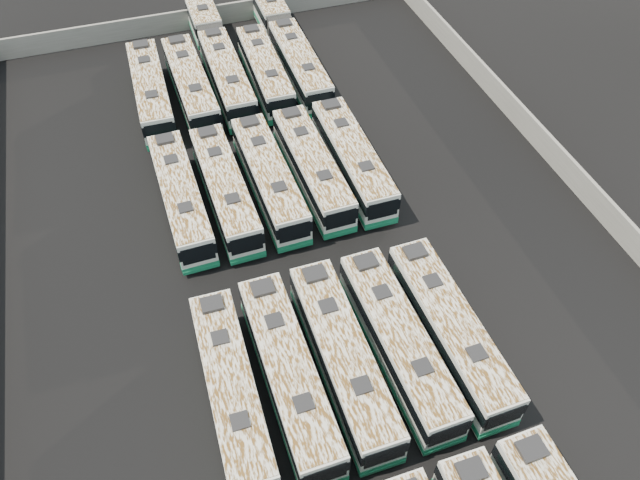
{
  "coord_description": "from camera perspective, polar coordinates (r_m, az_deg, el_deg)",
  "views": [
    {
      "loc": [
        -8.65,
        -26.63,
        34.4
      ],
      "look_at": [
        0.79,
        1.5,
        1.6
      ],
      "focal_mm": 35.0,
      "sensor_mm": 36.0,
      "label": 1
    }
  ],
  "objects": [
    {
      "name": "bus_midfront_right",
      "position": [
        39.0,
        7.2,
        -9.27
      ],
      "size": [
        3.07,
        13.03,
        3.66
      ],
      "rotation": [
        0.0,
        0.0,
        0.03
      ],
      "color": "silver",
      "rests_on": "ground"
    },
    {
      "name": "bus_midfront_far_right",
      "position": [
        40.04,
        11.77,
        -8.05
      ],
      "size": [
        3.0,
        12.95,
        3.64
      ],
      "rotation": [
        0.0,
        0.0,
        0.02
      ],
      "color": "silver",
      "rests_on": "ground"
    },
    {
      "name": "bus_back_right",
      "position": [
        60.48,
        -5.03,
        15.07
      ],
      "size": [
        2.96,
        12.59,
        3.53
      ],
      "rotation": [
        0.0,
        0.0,
        -0.02
      ],
      "color": "silver",
      "rests_on": "ground"
    },
    {
      "name": "bus_back_far_left",
      "position": [
        59.48,
        -15.18,
        12.96
      ],
      "size": [
        3.06,
        13.05,
        3.66
      ],
      "rotation": [
        0.0,
        0.0,
        -0.02
      ],
      "color": "silver",
      "rests_on": "ground"
    },
    {
      "name": "perimeter_wall",
      "position": [
        43.51,
        -0.36,
        -2.08
      ],
      "size": [
        45.2,
        73.2,
        2.2
      ],
      "color": "slate",
      "rests_on": "ground"
    },
    {
      "name": "bus_midfront_left",
      "position": [
        37.59,
        -2.85,
        -12.14
      ],
      "size": [
        2.85,
        13.06,
        3.68
      ],
      "rotation": [
        0.0,
        0.0,
        0.01
      ],
      "color": "silver",
      "rests_on": "ground"
    },
    {
      "name": "bus_back_center",
      "position": [
        62.9,
        -9.2,
        16.1
      ],
      "size": [
        2.84,
        20.15,
        3.65
      ],
      "rotation": [
        0.0,
        0.0,
        -0.0
      ],
      "color": "silver",
      "rests_on": "ground"
    },
    {
      "name": "bus_midfront_center",
      "position": [
        38.11,
        2.13,
        -10.74
      ],
      "size": [
        2.77,
        13.08,
        3.69
      ],
      "rotation": [
        0.0,
        0.0,
        -0.0
      ],
      "color": "silver",
      "rests_on": "ground"
    },
    {
      "name": "bus_midback_center",
      "position": [
        48.62,
        -4.65,
        5.64
      ],
      "size": [
        2.94,
        12.84,
        3.61
      ],
      "rotation": [
        0.0,
        0.0,
        0.02
      ],
      "color": "silver",
      "rests_on": "ground"
    },
    {
      "name": "bus_midback_left",
      "position": [
        48.13,
        -8.65,
        4.6
      ],
      "size": [
        2.92,
        12.67,
        3.56
      ],
      "rotation": [
        0.0,
        0.0,
        0.02
      ],
      "color": "silver",
      "rests_on": "ground"
    },
    {
      "name": "bus_back_far_right",
      "position": [
        63.91,
        -2.77,
        17.17
      ],
      "size": [
        2.93,
        19.8,
        3.59
      ],
      "rotation": [
        0.0,
        0.0,
        -0.01
      ],
      "color": "silver",
      "rests_on": "ground"
    },
    {
      "name": "bus_midback_far_right",
      "position": [
        50.25,
        2.99,
        7.41
      ],
      "size": [
        2.75,
        12.82,
        3.61
      ],
      "rotation": [
        0.0,
        0.0,
        -0.0
      ],
      "color": "silver",
      "rests_on": "ground"
    },
    {
      "name": "ground",
      "position": [
        44.36,
        -0.36,
        -2.99
      ],
      "size": [
        140.0,
        140.0,
        0.0
      ],
      "primitive_type": "plane",
      "color": "black",
      "rests_on": "ground"
    },
    {
      "name": "bus_midback_right",
      "position": [
        49.41,
        -0.7,
        6.62
      ],
      "size": [
        2.91,
        12.75,
        3.58
      ],
      "rotation": [
        0.0,
        0.0,
        0.02
      ],
      "color": "silver",
      "rests_on": "ground"
    },
    {
      "name": "bus_midfront_far_left",
      "position": [
        37.44,
        -8.03,
        -13.47
      ],
      "size": [
        2.95,
        12.65,
        3.55
      ],
      "rotation": [
        0.0,
        0.0,
        -0.02
      ],
      "color": "silver",
      "rests_on": "ground"
    },
    {
      "name": "bus_back_left",
      "position": [
        59.44,
        -11.7,
        13.65
      ],
      "size": [
        3.01,
        13.04,
        3.66
      ],
      "rotation": [
        0.0,
        0.0,
        0.02
      ],
      "color": "silver",
      "rests_on": "ground"
    },
    {
      "name": "bus_midback_far_left",
      "position": [
        48.08,
        -12.58,
        3.81
      ],
      "size": [
        2.91,
        12.68,
        3.56
      ],
      "rotation": [
        0.0,
        0.0,
        0.02
      ],
      "color": "silver",
      "rests_on": "ground"
    }
  ]
}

